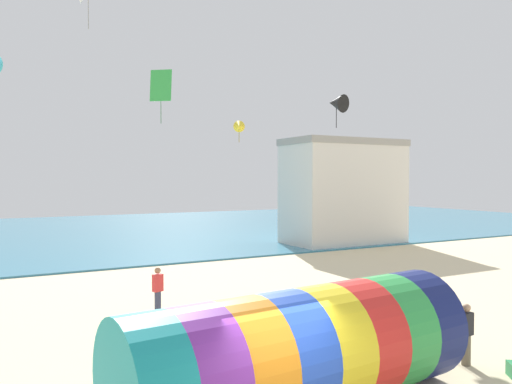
# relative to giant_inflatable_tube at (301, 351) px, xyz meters

# --- Properties ---
(sea) EXTENTS (120.00, 40.00, 0.10)m
(sea) POSITION_rel_giant_inflatable_tube_xyz_m (-0.97, 38.74, -1.27)
(sea) COLOR teal
(sea) RESTS_ON ground
(giant_inflatable_tube) EXTENTS (8.26, 3.38, 2.64)m
(giant_inflatable_tube) POSITION_rel_giant_inflatable_tube_xyz_m (0.00, 0.00, 0.00)
(giant_inflatable_tube) COLOR teal
(giant_inflatable_tube) RESTS_ON ground
(kite_handler) EXTENTS (0.38, 0.25, 1.65)m
(kite_handler) POSITION_rel_giant_inflatable_tube_xyz_m (5.37, 0.16, -0.48)
(kite_handler) COLOR #726651
(kite_handler) RESTS_ON ground
(kite_black_delta) EXTENTS (1.05, 1.14, 1.64)m
(kite_black_delta) POSITION_rel_giant_inflatable_tube_xyz_m (8.61, 10.13, 7.21)
(kite_black_delta) COLOR black
(kite_yellow_delta) EXTENTS (0.89, 0.91, 1.23)m
(kite_yellow_delta) POSITION_rel_giant_inflatable_tube_xyz_m (6.37, 15.96, 6.54)
(kite_yellow_delta) COLOR yellow
(kite_green_diamond) EXTENTS (1.01, 0.83, 2.72)m
(kite_green_diamond) POSITION_rel_giant_inflatable_tube_xyz_m (1.85, 15.70, 8.33)
(kite_green_diamond) COLOR green
(bystander_near_water) EXTENTS (0.41, 0.32, 1.73)m
(bystander_near_water) POSITION_rel_giant_inflatable_tube_xyz_m (-0.43, 8.91, -0.43)
(bystander_near_water) COLOR #383D56
(bystander_near_water) RESTS_ON ground
(promenade_building) EXTENTS (9.08, 4.72, 7.94)m
(promenade_building) POSITION_rel_giant_inflatable_tube_xyz_m (17.96, 21.51, 2.66)
(promenade_building) COLOR silver
(promenade_building) RESTS_ON ground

